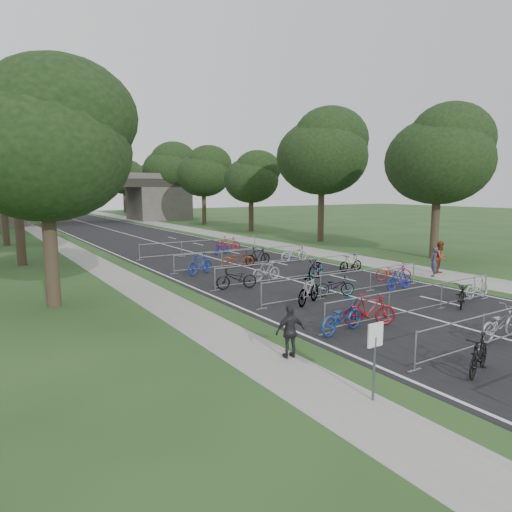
# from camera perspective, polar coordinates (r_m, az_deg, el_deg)

# --- Properties ---
(road) EXTENTS (11.00, 140.00, 0.01)m
(road) POSITION_cam_1_polar(r_m,az_deg,el_deg) (55.89, -17.62, 3.12)
(road) COLOR black
(road) RESTS_ON ground
(sidewalk_right) EXTENTS (3.00, 140.00, 0.01)m
(sidewalk_right) POSITION_cam_1_polar(r_m,az_deg,el_deg) (58.46, -10.02, 3.61)
(sidewalk_right) COLOR gray
(sidewalk_right) RESTS_ON ground
(sidewalk_left) EXTENTS (2.00, 140.00, 0.01)m
(sidewalk_left) POSITION_cam_1_polar(r_m,az_deg,el_deg) (54.46, -25.26, 2.59)
(sidewalk_left) COLOR gray
(sidewalk_left) RESTS_ON ground
(lane_markings) EXTENTS (0.12, 140.00, 0.00)m
(lane_markings) POSITION_cam_1_polar(r_m,az_deg,el_deg) (55.89, -17.62, 3.12)
(lane_markings) COLOR silver
(lane_markings) RESTS_ON ground
(overpass_bridge) EXTENTS (31.00, 8.00, 7.05)m
(overpass_bridge) POSITION_cam_1_polar(r_m,az_deg,el_deg) (70.30, -20.95, 6.85)
(overpass_bridge) COLOR #4A4742
(overpass_bridge) RESTS_ON ground
(park_sign) EXTENTS (0.45, 0.06, 1.83)m
(park_sign) POSITION_cam_1_polar(r_m,az_deg,el_deg) (10.74, 14.65, -10.94)
(park_sign) COLOR #4C4C51
(park_sign) RESTS_ON ground
(tree_left_0) EXTENTS (6.72, 6.72, 10.25)m
(tree_left_0) POSITION_cam_1_polar(r_m,az_deg,el_deg) (20.03, -24.67, 12.57)
(tree_left_0) COLOR #33261C
(tree_left_0) RESTS_ON ground
(tree_right_0) EXTENTS (7.17, 7.17, 10.93)m
(tree_right_0) POSITION_cam_1_polar(r_m,az_deg,el_deg) (33.86, 22.11, 11.44)
(tree_right_0) COLOR #33261C
(tree_right_0) RESTS_ON ground
(tree_left_1) EXTENTS (7.56, 7.56, 11.53)m
(tree_left_1) POSITION_cam_1_polar(r_m,az_deg,el_deg) (31.98, -27.86, 11.99)
(tree_left_1) COLOR #33261C
(tree_left_1) RESTS_ON ground
(tree_right_1) EXTENTS (8.18, 8.18, 12.47)m
(tree_right_1) POSITION_cam_1_polar(r_m,az_deg,el_deg) (42.06, 8.45, 12.58)
(tree_right_1) COLOR #33261C
(tree_right_1) RESTS_ON ground
(tree_left_2) EXTENTS (8.40, 8.40, 12.81)m
(tree_left_2) POSITION_cam_1_polar(r_m,az_deg,el_deg) (43.97, -29.31, 11.72)
(tree_left_2) COLOR #33261C
(tree_left_2) RESTS_ON ground
(tree_right_2) EXTENTS (6.16, 6.16, 9.39)m
(tree_right_2) POSITION_cam_1_polar(r_m,az_deg,el_deg) (51.64, -0.48, 9.71)
(tree_right_2) COLOR #33261C
(tree_right_2) RESTS_ON ground
(tree_right_3) EXTENTS (7.17, 7.17, 10.93)m
(tree_right_3) POSITION_cam_1_polar(r_m,az_deg,el_deg) (62.16, -6.46, 10.34)
(tree_right_3) COLOR #33261C
(tree_right_3) RESTS_ON ground
(tree_right_4) EXTENTS (8.18, 8.18, 12.47)m
(tree_right_4) POSITION_cam_1_polar(r_m,az_deg,el_deg) (73.15, -10.69, 10.72)
(tree_right_4) COLOR #33261C
(tree_right_4) RESTS_ON ground
(tree_right_5) EXTENTS (6.16, 6.16, 9.39)m
(tree_right_5) POSITION_cam_1_polar(r_m,az_deg,el_deg) (84.34, -13.74, 8.97)
(tree_right_5) COLOR #33261C
(tree_right_5) RESTS_ON ground
(tree_right_6) EXTENTS (7.17, 7.17, 10.93)m
(tree_right_6) POSITION_cam_1_polar(r_m,az_deg,el_deg) (95.78, -16.13, 9.37)
(tree_right_6) COLOR #33261C
(tree_right_6) RESTS_ON ground
(barrier_row_1) EXTENTS (9.70, 0.08, 1.10)m
(barrier_row_1) POSITION_cam_1_polar(r_m,az_deg,el_deg) (16.67, 29.24, -7.39)
(barrier_row_1) COLOR #999CA0
(barrier_row_1) RESTS_ON ground
(barrier_row_2) EXTENTS (9.70, 0.08, 1.10)m
(barrier_row_2) POSITION_cam_1_polar(r_m,az_deg,el_deg) (18.55, 19.40, -5.26)
(barrier_row_2) COLOR #999CA0
(barrier_row_2) RESTS_ON ground
(barrier_row_3) EXTENTS (9.70, 0.08, 1.10)m
(barrier_row_3) POSITION_cam_1_polar(r_m,az_deg,el_deg) (21.03, 11.24, -3.35)
(barrier_row_3) COLOR #999CA0
(barrier_row_3) RESTS_ON ground
(barrier_row_4) EXTENTS (9.70, 0.08, 1.10)m
(barrier_row_4) POSITION_cam_1_polar(r_m,az_deg,el_deg) (24.02, 4.64, -1.76)
(barrier_row_4) COLOR #999CA0
(barrier_row_4) RESTS_ON ground
(barrier_row_5) EXTENTS (9.70, 0.08, 1.10)m
(barrier_row_5) POSITION_cam_1_polar(r_m,az_deg,el_deg) (28.11, -1.53, -0.25)
(barrier_row_5) COLOR #999CA0
(barrier_row_5) RESTS_ON ground
(barrier_row_6) EXTENTS (9.70, 0.08, 1.10)m
(barrier_row_6) POSITION_cam_1_polar(r_m,az_deg,el_deg) (33.35, -6.85, 1.06)
(barrier_row_6) COLOR #999CA0
(barrier_row_6) RESTS_ON ground
(bike_4) EXTENTS (1.79, 1.02, 1.04)m
(bike_4) POSITION_cam_1_polar(r_m,az_deg,el_deg) (13.36, 26.08, -11.05)
(bike_4) COLOR black
(bike_4) RESTS_ON ground
(bike_5) EXTENTS (2.08, 0.75, 1.08)m
(bike_5) POSITION_cam_1_polar(r_m,az_deg,el_deg) (16.53, 28.19, -7.45)
(bike_5) COLOR gray
(bike_5) RESTS_ON ground
(bike_8) EXTENTS (2.19, 1.09, 1.10)m
(bike_8) POSITION_cam_1_polar(r_m,az_deg,el_deg) (15.55, 10.68, -7.50)
(bike_8) COLOR navy
(bike_8) RESTS_ON ground
(bike_9) EXTENTS (1.91, 1.33, 1.13)m
(bike_9) POSITION_cam_1_polar(r_m,az_deg,el_deg) (16.54, 13.99, -6.59)
(bike_9) COLOR maroon
(bike_9) RESTS_ON ground
(bike_10) EXTENTS (2.02, 1.61, 1.03)m
(bike_10) POSITION_cam_1_polar(r_m,az_deg,el_deg) (20.52, 24.41, -4.34)
(bike_10) COLOR black
(bike_10) RESTS_ON ground
(bike_11) EXTENTS (1.66, 0.48, 0.99)m
(bike_11) POSITION_cam_1_polar(r_m,az_deg,el_deg) (22.14, 25.92, -3.59)
(bike_11) COLOR #B2B2BA
(bike_11) RESTS_ON ground
(bike_12) EXTENTS (2.00, 1.37, 1.17)m
(bike_12) POSITION_cam_1_polar(r_m,az_deg,el_deg) (19.08, 6.60, -4.33)
(bike_12) COLOR #999CA0
(bike_12) RESTS_ON ground
(bike_13) EXTENTS (1.82, 1.26, 0.91)m
(bike_13) POSITION_cam_1_polar(r_m,az_deg,el_deg) (20.73, 9.85, -3.75)
(bike_13) COLOR #999CA0
(bike_13) RESTS_ON ground
(bike_14) EXTENTS (1.76, 0.55, 1.05)m
(bike_14) POSITION_cam_1_polar(r_m,az_deg,el_deg) (22.62, 17.49, -2.81)
(bike_14) COLOR navy
(bike_14) RESTS_ON ground
(bike_15) EXTENTS (1.91, 1.53, 0.97)m
(bike_15) POSITION_cam_1_polar(r_m,az_deg,el_deg) (24.81, 16.81, -1.91)
(bike_15) COLOR maroon
(bike_15) RESTS_ON ground
(bike_16) EXTENTS (2.11, 1.18, 1.05)m
(bike_16) POSITION_cam_1_polar(r_m,az_deg,el_deg) (21.85, -2.44, -2.82)
(bike_16) COLOR black
(bike_16) RESTS_ON ground
(bike_17) EXTENTS (1.70, 0.49, 1.02)m
(bike_17) POSITION_cam_1_polar(r_m,az_deg,el_deg) (23.89, 1.30, -1.87)
(bike_17) COLOR gray
(bike_17) RESTS_ON ground
(bike_18) EXTENTS (2.24, 1.78, 1.14)m
(bike_18) POSITION_cam_1_polar(r_m,az_deg,el_deg) (24.64, 7.51, -1.49)
(bike_18) COLOR #999CA0
(bike_18) RESTS_ON ground
(bike_19) EXTENTS (1.67, 0.51, 1.00)m
(bike_19) POSITION_cam_1_polar(r_m,az_deg,el_deg) (26.92, 11.76, -0.91)
(bike_19) COLOR #999CA0
(bike_19) RESTS_ON ground
(bike_20) EXTENTS (2.06, 1.26, 1.20)m
(bike_20) POSITION_cam_1_polar(r_m,az_deg,el_deg) (25.71, -7.00, -1.00)
(bike_20) COLOR navy
(bike_20) RESTS_ON ground
(bike_21) EXTENTS (2.08, 1.37, 1.03)m
(bike_21) POSITION_cam_1_polar(r_m,az_deg,el_deg) (27.91, -2.28, -0.37)
(bike_21) COLOR maroon
(bike_21) RESTS_ON ground
(bike_22) EXTENTS (1.92, 0.63, 1.14)m
(bike_22) POSITION_cam_1_polar(r_m,az_deg,el_deg) (28.53, 0.21, -0.06)
(bike_22) COLOR black
(bike_22) RESTS_ON ground
(bike_23) EXTENTS (2.07, 0.75, 1.08)m
(bike_23) POSITION_cam_1_polar(r_m,az_deg,el_deg) (30.15, 4.77, 0.31)
(bike_23) COLOR #A8A7AF
(bike_23) RESTS_ON ground
(bike_26) EXTENTS (1.76, 1.30, 0.88)m
(bike_26) POSITION_cam_1_polar(r_m,az_deg,el_deg) (33.51, -4.34, 0.96)
(bike_26) COLOR navy
(bike_26) RESTS_ON ground
(bike_27) EXTENTS (1.90, 1.30, 1.12)m
(bike_27) POSITION_cam_1_polar(r_m,az_deg,el_deg) (35.48, -3.46, 1.57)
(bike_27) COLOR maroon
(bike_27) RESTS_ON ground
(pedestrian_a) EXTENTS (0.70, 0.68, 1.62)m
(pedestrian_a) POSITION_cam_1_polar(r_m,az_deg,el_deg) (26.63, 21.34, -0.73)
(pedestrian_a) COLOR #303048
(pedestrian_a) RESTS_ON ground
(pedestrian_b) EXTENTS (1.00, 0.83, 1.84)m
(pedestrian_b) POSITION_cam_1_polar(r_m,az_deg,el_deg) (27.81, 22.06, -0.18)
(pedestrian_b) COLOR maroon
(pedestrian_b) RESTS_ON ground
(pedestrian_c) EXTENTS (0.94, 0.51, 1.53)m
(pedestrian_c) POSITION_cam_1_polar(r_m,az_deg,el_deg) (13.11, 4.31, -9.43)
(pedestrian_c) COLOR #252527
(pedestrian_c) RESTS_ON ground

